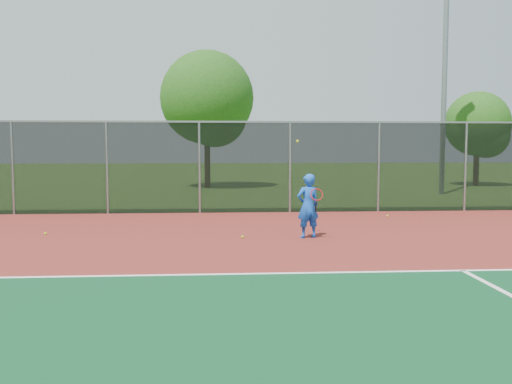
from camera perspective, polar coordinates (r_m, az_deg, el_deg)
ground at (r=7.59m, az=15.16°, el=-13.03°), size 120.00×120.00×0.00m
court_apron at (r=9.43m, az=11.16°, el=-9.35°), size 30.00×20.00×0.02m
fence_back at (r=18.99m, az=3.42°, el=2.62°), size 30.00×0.06×3.03m
tennis_player at (r=13.87m, az=5.22°, el=-1.38°), size 0.65×0.67×2.38m
practice_ball_2 at (r=13.84m, az=-1.36°, el=-4.51°), size 0.07×0.07×0.07m
practice_ball_4 at (r=18.24m, az=13.01°, el=-2.35°), size 0.07×0.07×0.07m
practice_ball_5 at (r=15.27m, az=-20.30°, el=-3.92°), size 0.07×0.07×0.07m
floodlight_n at (r=27.62m, az=18.44°, el=14.90°), size 0.90×0.40×12.90m
tree_back_left at (r=29.73m, az=-4.74°, el=8.98°), size 4.82×4.82×7.08m
tree_back_mid at (r=33.25m, az=21.47°, el=6.09°), size 3.48×3.48×5.11m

